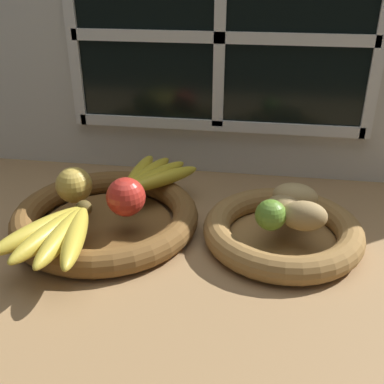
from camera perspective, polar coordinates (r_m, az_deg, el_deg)
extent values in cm
cube|color=#9E774C|center=(85.55, 1.05, -6.27)|extent=(140.00, 90.00, 3.00)
cube|color=silver|center=(102.89, 3.56, 16.94)|extent=(140.00, 3.00, 55.00)
cube|color=black|center=(100.47, 3.51, 18.72)|extent=(64.00, 0.80, 38.00)
cube|color=white|center=(99.88, 3.47, 18.67)|extent=(2.40, 1.20, 38.00)
cube|color=white|center=(99.88, 3.47, 18.67)|extent=(64.00, 1.20, 2.40)
cube|color=white|center=(107.68, -14.69, 18.51)|extent=(2.40, 1.20, 40.40)
cube|color=white|center=(102.00, 22.52, 16.96)|extent=(2.40, 1.20, 40.40)
cube|color=white|center=(104.34, 3.18, 8.29)|extent=(64.00, 1.20, 2.40)
cylinder|color=brown|center=(88.40, -10.53, -4.05)|extent=(24.55, 24.55, 1.00)
torus|color=brown|center=(87.46, -10.63, -2.99)|extent=(34.70, 34.70, 4.77)
cylinder|color=olive|center=(84.29, 11.08, -5.78)|extent=(19.27, 19.27, 1.00)
torus|color=olive|center=(83.30, 11.19, -4.69)|extent=(28.26, 28.26, 4.77)
sphere|color=gold|center=(87.47, -14.48, 0.85)|extent=(6.72, 6.72, 6.72)
sphere|color=red|center=(81.03, -8.23, -0.61)|extent=(6.95, 6.95, 6.95)
ellipsoid|color=gold|center=(78.22, -18.40, -4.48)|extent=(11.74, 17.43, 3.26)
ellipsoid|color=gold|center=(76.74, -17.31, -4.95)|extent=(8.00, 18.37, 3.26)
ellipsoid|color=gold|center=(75.62, -15.93, -5.25)|extent=(3.81, 18.25, 3.26)
ellipsoid|color=gold|center=(74.94, -14.34, -5.34)|extent=(6.98, 18.44, 3.26)
sphere|color=brown|center=(82.63, -13.31, -1.98)|extent=(2.93, 2.93, 2.93)
ellipsoid|color=gold|center=(91.74, -3.66, 1.66)|extent=(13.86, 14.14, 2.92)
ellipsoid|color=gold|center=(93.14, -4.46, 2.04)|extent=(11.10, 16.02, 2.92)
ellipsoid|color=gold|center=(94.26, -5.44, 2.31)|extent=(7.71, 17.00, 2.92)
ellipsoid|color=gold|center=(95.04, -6.55, 2.47)|extent=(3.89, 17.03, 2.92)
sphere|color=brown|center=(87.89, -8.23, 0.22)|extent=(2.62, 2.62, 2.62)
ellipsoid|color=#A38451|center=(81.03, 11.48, -1.94)|extent=(8.72, 8.09, 4.35)
ellipsoid|color=#A38451|center=(78.44, 13.79, -2.91)|extent=(7.85, 5.20, 5.15)
ellipsoid|color=tan|center=(84.78, 12.70, -0.54)|extent=(8.75, 6.42, 4.79)
sphere|color=olive|center=(77.45, 9.76, -2.84)|extent=(5.27, 5.27, 5.27)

